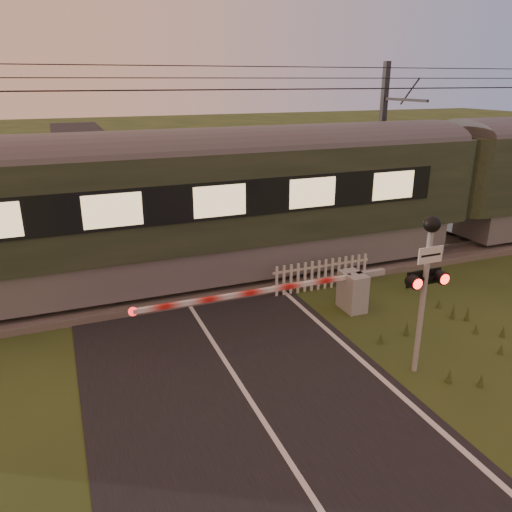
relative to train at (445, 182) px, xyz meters
name	(u,v)px	position (x,y,z in m)	size (l,w,h in m)	color
ground	(257,412)	(-9.68, -6.50, -2.37)	(160.00, 160.00, 0.00)	#273A16
road	(263,419)	(-9.66, -6.73, -2.36)	(6.00, 140.00, 0.03)	black
track_bed	(176,283)	(-9.68, 0.00, -2.30)	(140.00, 3.40, 0.39)	#47423D
overhead_wires	(164,81)	(-9.68, 0.00, 3.36)	(120.00, 0.62, 0.62)	black
train	(445,182)	(0.00, 0.00, 0.00)	(44.71, 3.08, 4.17)	slate
boom_gate	(342,291)	(-6.06, -3.38, -1.79)	(6.68, 0.79, 1.05)	gray
crossing_signal	(427,268)	(-6.10, -6.43, -0.06)	(0.85, 0.35, 3.35)	gray
picket_fence	(322,274)	(-5.81, -1.89, -1.91)	(3.08, 0.08, 0.90)	silver
catenary_mast	(382,148)	(-1.15, 2.22, 0.96)	(0.20, 2.45, 6.38)	#2D2D30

